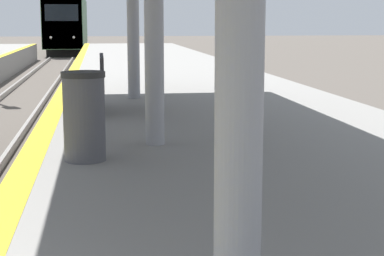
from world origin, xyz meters
The scene contains 3 objects.
train centered at (0.00, 49.94, 2.23)m, with size 2.71×16.42×4.39m.
trash_bin centered at (2.25, 5.00, 1.49)m, with size 0.47×0.47×0.95m.
bench centered at (2.33, 8.78, 1.50)m, with size 0.44×1.60×0.92m.
Camera 1 is at (2.43, -1.83, 2.50)m, focal length 60.00 mm.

